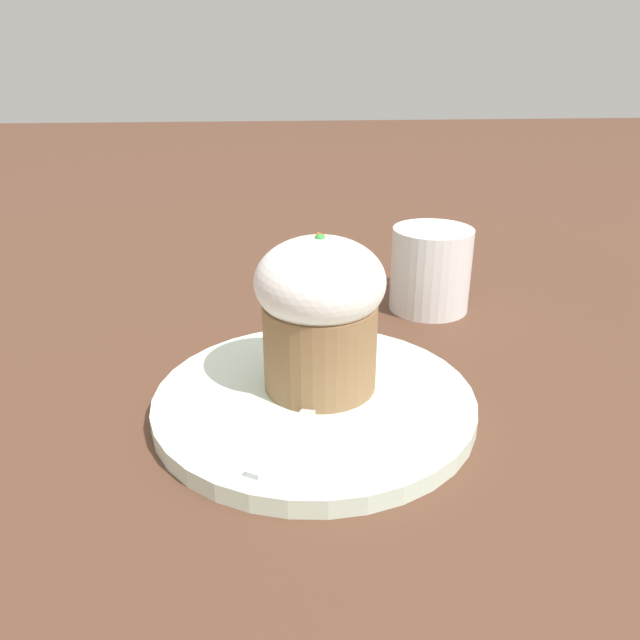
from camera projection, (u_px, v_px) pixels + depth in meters
ground_plane at (314, 410)px, 0.49m from camera, size 4.00×4.00×0.00m
dessert_plate at (314, 402)px, 0.49m from camera, size 0.25×0.25×0.01m
carrot_cake at (320, 311)px, 0.47m from camera, size 0.10×0.10×0.12m
spoon at (313, 406)px, 0.46m from camera, size 0.12×0.08×0.01m
coffee_cup at (430, 269)px, 0.66m from camera, size 0.12×0.08×0.09m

